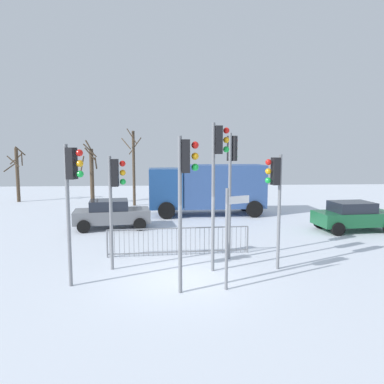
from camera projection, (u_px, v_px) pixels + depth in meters
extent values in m
plane|color=silver|center=(182.00, 279.00, 11.29)|extent=(60.00, 60.00, 0.00)
cylinder|color=slate|center=(180.00, 216.00, 9.98)|extent=(0.11, 0.11, 4.40)
cube|color=black|center=(186.00, 156.00, 9.79)|extent=(0.23, 0.33, 0.90)
sphere|color=red|center=(195.00, 145.00, 9.76)|extent=(0.20, 0.20, 0.20)
sphere|color=orange|center=(195.00, 156.00, 9.80)|extent=(0.20, 0.20, 0.20)
sphere|color=green|center=(195.00, 167.00, 9.83)|extent=(0.20, 0.20, 0.20)
cylinder|color=slate|center=(68.00, 217.00, 10.49)|extent=(0.11, 0.11, 4.19)
cube|color=black|center=(72.00, 163.00, 10.28)|extent=(0.29, 0.36, 0.90)
sphere|color=red|center=(79.00, 153.00, 10.21)|extent=(0.20, 0.20, 0.20)
sphere|color=orange|center=(80.00, 163.00, 10.24)|extent=(0.20, 0.20, 0.20)
sphere|color=green|center=(80.00, 174.00, 10.28)|extent=(0.20, 0.20, 0.20)
cylinder|color=slate|center=(279.00, 213.00, 12.05)|extent=(0.11, 0.11, 3.87)
cube|color=black|center=(275.00, 171.00, 11.86)|extent=(0.25, 0.34, 0.90)
sphere|color=red|center=(268.00, 162.00, 11.78)|extent=(0.20, 0.20, 0.20)
sphere|color=orange|center=(268.00, 171.00, 11.81)|extent=(0.20, 0.20, 0.20)
sphere|color=green|center=(268.00, 180.00, 11.85)|extent=(0.20, 0.20, 0.20)
cylinder|color=slate|center=(230.00, 197.00, 13.12)|extent=(0.11, 0.11, 4.62)
cube|color=black|center=(232.00, 148.00, 13.06)|extent=(0.39, 0.36, 0.90)
sphere|color=red|center=(235.00, 140.00, 13.24)|extent=(0.20, 0.20, 0.20)
sphere|color=orange|center=(235.00, 148.00, 13.27)|extent=(0.20, 0.20, 0.20)
sphere|color=green|center=(235.00, 157.00, 13.30)|extent=(0.20, 0.20, 0.20)
cylinder|color=slate|center=(111.00, 214.00, 12.00)|extent=(0.11, 0.11, 3.82)
cube|color=black|center=(115.00, 173.00, 11.85)|extent=(0.23, 0.33, 0.90)
sphere|color=red|center=(122.00, 164.00, 11.85)|extent=(0.20, 0.20, 0.20)
sphere|color=orange|center=(123.00, 173.00, 11.88)|extent=(0.20, 0.20, 0.20)
sphere|color=green|center=(123.00, 182.00, 11.91)|extent=(0.20, 0.20, 0.20)
cylinder|color=slate|center=(213.00, 198.00, 11.79)|extent=(0.11, 0.11, 4.89)
cube|color=black|center=(219.00, 140.00, 11.58)|extent=(0.23, 0.33, 0.90)
sphere|color=red|center=(226.00, 131.00, 11.57)|extent=(0.20, 0.20, 0.20)
sphere|color=orange|center=(226.00, 140.00, 11.61)|extent=(0.20, 0.20, 0.20)
sphere|color=green|center=(226.00, 149.00, 11.64)|extent=(0.20, 0.20, 0.20)
cylinder|color=slate|center=(227.00, 240.00, 10.28)|extent=(0.09, 0.09, 2.95)
cube|color=white|center=(239.00, 200.00, 10.33)|extent=(0.66, 0.30, 0.22)
cube|color=slate|center=(179.00, 228.00, 13.77)|extent=(5.39, 0.36, 0.04)
cube|color=slate|center=(179.00, 252.00, 13.87)|extent=(5.39, 0.36, 0.04)
cylinder|color=slate|center=(110.00, 244.00, 13.51)|extent=(0.02, 0.02, 1.05)
cylinder|color=slate|center=(114.00, 244.00, 13.53)|extent=(0.02, 0.02, 1.05)
cylinder|color=slate|center=(119.00, 243.00, 13.55)|extent=(0.02, 0.02, 1.05)
cylinder|color=slate|center=(124.00, 243.00, 13.57)|extent=(0.02, 0.02, 1.05)
cylinder|color=slate|center=(129.00, 243.00, 13.59)|extent=(0.02, 0.02, 1.05)
cylinder|color=slate|center=(134.00, 243.00, 13.62)|extent=(0.02, 0.02, 1.05)
cylinder|color=slate|center=(139.00, 243.00, 13.64)|extent=(0.02, 0.02, 1.05)
cylinder|color=slate|center=(143.00, 243.00, 13.66)|extent=(0.02, 0.02, 1.05)
cylinder|color=slate|center=(148.00, 243.00, 13.68)|extent=(0.02, 0.02, 1.05)
cylinder|color=slate|center=(153.00, 242.00, 13.71)|extent=(0.02, 0.02, 1.05)
cylinder|color=slate|center=(158.00, 242.00, 13.73)|extent=(0.02, 0.02, 1.05)
cylinder|color=slate|center=(163.00, 242.00, 13.75)|extent=(0.02, 0.02, 1.05)
cylinder|color=slate|center=(167.00, 242.00, 13.77)|extent=(0.02, 0.02, 1.05)
cylinder|color=slate|center=(172.00, 242.00, 13.79)|extent=(0.02, 0.02, 1.05)
cylinder|color=slate|center=(177.00, 242.00, 13.82)|extent=(0.02, 0.02, 1.05)
cylinder|color=slate|center=(181.00, 242.00, 13.84)|extent=(0.02, 0.02, 1.05)
cylinder|color=slate|center=(186.00, 241.00, 13.86)|extent=(0.02, 0.02, 1.05)
cylinder|color=slate|center=(191.00, 241.00, 13.88)|extent=(0.02, 0.02, 1.05)
cylinder|color=slate|center=(195.00, 241.00, 13.90)|extent=(0.02, 0.02, 1.05)
cylinder|color=slate|center=(200.00, 241.00, 13.93)|extent=(0.02, 0.02, 1.05)
cylinder|color=slate|center=(204.00, 241.00, 13.95)|extent=(0.02, 0.02, 1.05)
cylinder|color=slate|center=(209.00, 241.00, 13.97)|extent=(0.02, 0.02, 1.05)
cylinder|color=slate|center=(214.00, 241.00, 13.99)|extent=(0.02, 0.02, 1.05)
cylinder|color=slate|center=(218.00, 240.00, 14.01)|extent=(0.02, 0.02, 1.05)
cylinder|color=slate|center=(223.00, 240.00, 14.04)|extent=(0.02, 0.02, 1.05)
cylinder|color=slate|center=(227.00, 240.00, 14.06)|extent=(0.02, 0.02, 1.05)
cylinder|color=slate|center=(232.00, 240.00, 14.08)|extent=(0.02, 0.02, 1.05)
cylinder|color=slate|center=(236.00, 240.00, 14.10)|extent=(0.02, 0.02, 1.05)
cylinder|color=slate|center=(241.00, 240.00, 14.12)|extent=(0.02, 0.02, 1.05)
cylinder|color=slate|center=(245.00, 240.00, 14.15)|extent=(0.02, 0.02, 1.05)
cylinder|color=slate|center=(107.00, 244.00, 13.50)|extent=(0.06, 0.06, 1.05)
cylinder|color=slate|center=(247.00, 239.00, 14.16)|extent=(0.06, 0.06, 1.05)
cube|color=slate|center=(112.00, 216.00, 18.58)|extent=(4.00, 2.20, 0.65)
cube|color=#1E232D|center=(109.00, 205.00, 18.49)|extent=(2.09, 1.75, 0.55)
cylinder|color=black|center=(138.00, 218.00, 19.71)|extent=(0.66, 0.31, 0.64)
cylinder|color=black|center=(140.00, 224.00, 18.06)|extent=(0.66, 0.31, 0.64)
cylinder|color=black|center=(87.00, 220.00, 19.18)|extent=(0.66, 0.31, 0.64)
cylinder|color=black|center=(84.00, 227.00, 17.52)|extent=(0.66, 0.31, 0.64)
cube|color=#195933|center=(354.00, 218.00, 17.95)|extent=(3.94, 2.03, 0.65)
cube|color=#1E232D|center=(352.00, 207.00, 17.86)|extent=(2.03, 1.66, 0.55)
cylinder|color=black|center=(368.00, 220.00, 19.03)|extent=(0.66, 0.28, 0.64)
cylinder|color=black|center=(320.00, 222.00, 18.62)|extent=(0.66, 0.28, 0.64)
cylinder|color=black|center=(338.00, 229.00, 16.95)|extent=(0.66, 0.28, 0.64)
cube|color=#33518C|center=(223.00, 186.00, 22.46)|extent=(5.07, 2.56, 2.60)
cube|color=navy|center=(166.00, 188.00, 22.14)|extent=(2.07, 2.36, 2.40)
cylinder|color=black|center=(166.00, 210.00, 21.09)|extent=(1.01, 0.33, 1.00)
cylinder|color=black|center=(166.00, 204.00, 23.46)|extent=(1.01, 0.33, 1.00)
cylinder|color=black|center=(254.00, 209.00, 21.59)|extent=(1.01, 0.33, 1.00)
cylinder|color=black|center=(245.00, 203.00, 23.96)|extent=(1.01, 0.33, 1.00)
cylinder|color=#473828|center=(17.00, 175.00, 27.92)|extent=(0.26, 0.26, 4.20)
cylinder|color=#473828|center=(16.00, 159.00, 28.17)|extent=(0.90, 0.50, 0.88)
cylinder|color=#473828|center=(11.00, 166.00, 28.13)|extent=(0.76, 1.23, 0.83)
cylinder|color=#473828|center=(20.00, 151.00, 27.54)|extent=(0.50, 0.86, 0.71)
cylinder|color=#473828|center=(22.00, 159.00, 27.93)|extent=(0.38, 0.79, 1.07)
cylinder|color=#473828|center=(13.00, 161.00, 27.34)|extent=(0.99, 0.27, 0.86)
cylinder|color=#473828|center=(92.00, 176.00, 27.00)|extent=(0.30, 0.30, 4.10)
cylinder|color=#473828|center=(82.00, 164.00, 26.82)|extent=(0.17, 1.41, 1.17)
cylinder|color=#473828|center=(90.00, 147.00, 26.46)|extent=(0.68, 0.18, 1.09)
cylinder|color=#473828|center=(96.00, 163.00, 26.92)|extent=(0.13, 0.73, 0.91)
cylinder|color=#473828|center=(90.00, 150.00, 26.33)|extent=(0.98, 0.13, 1.00)
cylinder|color=#473828|center=(90.00, 154.00, 26.44)|extent=(0.84, 0.14, 1.00)
cylinder|color=#473828|center=(134.00, 169.00, 25.91)|extent=(0.20, 0.20, 5.37)
cylinder|color=#473828|center=(126.00, 144.00, 25.33)|extent=(0.78, 1.02, 0.81)
cylinder|color=#473828|center=(132.00, 136.00, 25.32)|extent=(0.72, 0.24, 1.06)
cylinder|color=#473828|center=(135.00, 146.00, 26.17)|extent=(0.96, 0.25, 1.25)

